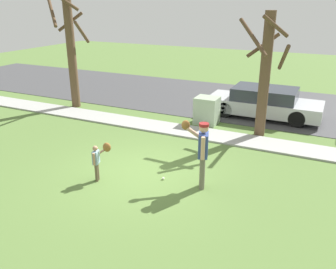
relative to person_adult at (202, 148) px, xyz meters
name	(u,v)px	position (x,y,z in m)	size (l,w,h in m)	color
ground_plane	(190,133)	(-1.76, 3.59, -1.11)	(48.00, 48.00, 0.00)	#567538
sidewalk_strip	(191,132)	(-1.76, 3.69, -1.08)	(36.00, 1.20, 0.06)	#A3A39E
road_surface	(229,100)	(-1.76, 8.69, -1.10)	(36.00, 6.80, 0.02)	#424244
person_adult	(202,148)	(0.00, 0.00, 0.00)	(0.84, 0.60, 1.78)	#6B6656
person_child	(99,157)	(-2.60, -0.82, -0.42)	(0.44, 0.50, 1.06)	brown
baseball	(163,178)	(-1.05, -0.07, -1.07)	(0.07, 0.07, 0.07)	white
utility_cabinet	(207,111)	(-1.60, 4.93, -0.57)	(0.88, 0.78, 1.07)	#9EB293
street_tree_near	(265,72)	(0.58, 4.53, 1.21)	(1.84, 1.88, 4.31)	brown
street_tree_far	(71,47)	(-7.85, 4.62, 1.61)	(1.85, 1.88, 5.10)	brown
parked_sedan_silver	(264,102)	(0.25, 6.77, -0.48)	(4.60, 1.80, 1.23)	silver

